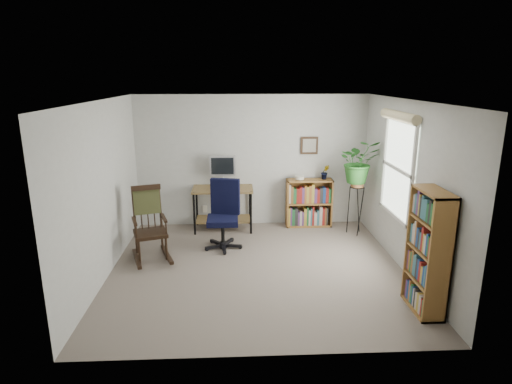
{
  "coord_description": "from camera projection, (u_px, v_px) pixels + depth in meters",
  "views": [
    {
      "loc": [
        -0.29,
        -5.69,
        2.71
      ],
      "look_at": [
        0.0,
        0.4,
        1.05
      ],
      "focal_mm": 30.0,
      "sensor_mm": 36.0,
      "label": 1
    }
  ],
  "objects": [
    {
      "name": "low_bookshelf",
      "position": [
        309.0,
        203.0,
        7.9
      ],
      "size": [
        0.84,
        0.28,
        0.89
      ],
      "primitive_type": null,
      "color": "olive",
      "rests_on": "floor"
    },
    {
      "name": "office_chair",
      "position": [
        222.0,
        215.0,
        6.82
      ],
      "size": [
        0.72,
        0.72,
        1.13
      ],
      "primitive_type": null,
      "rotation": [
        0.0,
        0.0,
        -0.2
      ],
      "color": "black",
      "rests_on": "floor"
    },
    {
      "name": "wall_front",
      "position": [
        268.0,
        244.0,
        3.97
      ],
      "size": [
        4.2,
        0.0,
        2.4
      ],
      "primitive_type": "cube",
      "color": "beige",
      "rests_on": "ground"
    },
    {
      "name": "rocking_chair",
      "position": [
        150.0,
        224.0,
        6.4
      ],
      "size": [
        0.86,
        1.12,
        1.14
      ],
      "primitive_type": null,
      "rotation": [
        0.0,
        0.0,
        0.31
      ],
      "color": "black",
      "rests_on": "floor"
    },
    {
      "name": "desk",
      "position": [
        223.0,
        209.0,
        7.72
      ],
      "size": [
        1.07,
        0.59,
        0.77
      ],
      "primitive_type": null,
      "color": "olive",
      "rests_on": "floor"
    },
    {
      "name": "framed_picture",
      "position": [
        309.0,
        146.0,
        7.77
      ],
      "size": [
        0.32,
        0.04,
        0.32
      ],
      "primitive_type": null,
      "color": "black",
      "rests_on": "wall_back"
    },
    {
      "name": "potted_plant_small",
      "position": [
        325.0,
        176.0,
        7.79
      ],
      "size": [
        0.13,
        0.24,
        0.11
      ],
      "primitive_type": "imported",
      "color": "#276623",
      "rests_on": "low_bookshelf"
    },
    {
      "name": "plant_stand",
      "position": [
        356.0,
        206.0,
        7.48
      ],
      "size": [
        0.37,
        0.37,
        1.0
      ],
      "primitive_type": null,
      "rotation": [
        0.0,
        0.0,
        0.43
      ],
      "color": "black",
      "rests_on": "floor"
    },
    {
      "name": "wall_right",
      "position": [
        407.0,
        187.0,
        5.99
      ],
      "size": [
        0.0,
        4.0,
        2.4
      ],
      "primitive_type": "cube",
      "color": "beige",
      "rests_on": "ground"
    },
    {
      "name": "spider_plant",
      "position": [
        360.0,
        141.0,
        7.18
      ],
      "size": [
        1.69,
        1.87,
        1.47
      ],
      "primitive_type": "imported",
      "color": "#276623",
      "rests_on": "plant_stand"
    },
    {
      "name": "wall_back",
      "position": [
        252.0,
        161.0,
        7.82
      ],
      "size": [
        4.2,
        0.0,
        2.4
      ],
      "primitive_type": "cube",
      "color": "beige",
      "rests_on": "ground"
    },
    {
      "name": "tall_bookshelf",
      "position": [
        428.0,
        252.0,
        4.95
      ],
      "size": [
        0.28,
        0.65,
        1.48
      ],
      "primitive_type": null,
      "color": "olive",
      "rests_on": "floor"
    },
    {
      "name": "ceiling",
      "position": [
        257.0,
        100.0,
        5.58
      ],
      "size": [
        4.2,
        4.0,
        0.0
      ],
      "primitive_type": "cube",
      "color": "silver",
      "rests_on": "ground"
    },
    {
      "name": "floor",
      "position": [
        257.0,
        269.0,
        6.21
      ],
      "size": [
        4.2,
        4.0,
        0.0
      ],
      "primitive_type": "cube",
      "color": "slate",
      "rests_on": "ground"
    },
    {
      "name": "monitor",
      "position": [
        223.0,
        171.0,
        7.68
      ],
      "size": [
        0.46,
        0.16,
        0.56
      ],
      "primitive_type": null,
      "color": "silver",
      "rests_on": "desk"
    },
    {
      "name": "wall_left",
      "position": [
        103.0,
        191.0,
        5.8
      ],
      "size": [
        0.0,
        4.0,
        2.4
      ],
      "primitive_type": "cube",
      "color": "beige",
      "rests_on": "ground"
    },
    {
      "name": "window",
      "position": [
        397.0,
        169.0,
        6.23
      ],
      "size": [
        0.12,
        1.2,
        1.5
      ],
      "primitive_type": null,
      "color": "silver",
      "rests_on": "wall_right"
    },
    {
      "name": "keyboard",
      "position": [
        222.0,
        189.0,
        7.5
      ],
      "size": [
        0.4,
        0.15,
        0.02
      ],
      "primitive_type": "cube",
      "color": "black",
      "rests_on": "desk"
    }
  ]
}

